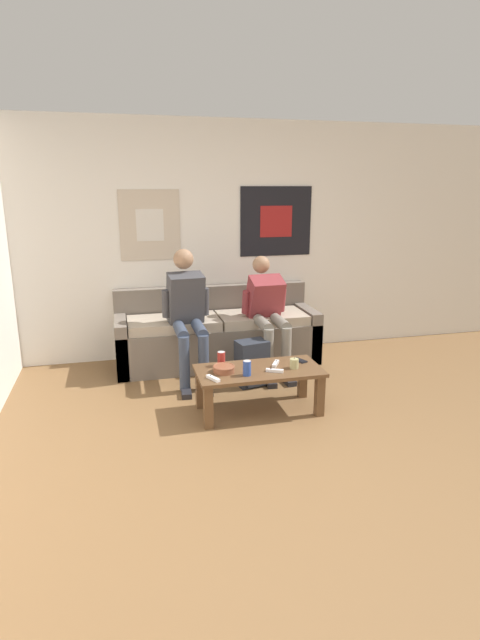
% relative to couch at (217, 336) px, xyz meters
% --- Properties ---
extents(ground_plane, '(18.00, 18.00, 0.00)m').
position_rel_couch_xyz_m(ground_plane, '(0.02, -2.17, -0.30)').
color(ground_plane, brown).
extents(wall_back, '(10.00, 0.07, 2.55)m').
position_rel_couch_xyz_m(wall_back, '(0.02, 0.36, 0.98)').
color(wall_back, white).
rests_on(wall_back, ground_plane).
extents(couch, '(2.14, 0.70, 0.80)m').
position_rel_couch_xyz_m(couch, '(0.00, 0.00, 0.00)').
color(couch, '#70665B').
rests_on(couch, ground_plane).
extents(coffee_table, '(1.05, 0.51, 0.38)m').
position_rel_couch_xyz_m(coffee_table, '(0.10, -1.30, 0.01)').
color(coffee_table, brown).
rests_on(coffee_table, ground_plane).
extents(person_seated_adult, '(0.47, 0.84, 1.27)m').
position_rel_couch_xyz_m(person_seated_adult, '(-0.37, -0.38, 0.40)').
color(person_seated_adult, '#384256').
rests_on(person_seated_adult, ground_plane).
extents(person_seated_teen, '(0.47, 0.88, 1.16)m').
position_rel_couch_xyz_m(person_seated_teen, '(0.46, -0.34, 0.35)').
color(person_seated_teen, gray).
rests_on(person_seated_teen, ground_plane).
extents(backpack, '(0.33, 0.28, 0.44)m').
position_rel_couch_xyz_m(backpack, '(0.20, -0.72, -0.09)').
color(backpack, '#282D38').
rests_on(backpack, ground_plane).
extents(ceramic_bowl, '(0.18, 0.18, 0.06)m').
position_rel_couch_xyz_m(ceramic_bowl, '(-0.20, -1.30, 0.12)').
color(ceramic_bowl, brown).
rests_on(ceramic_bowl, coffee_table).
extents(pillar_candle, '(0.07, 0.07, 0.09)m').
position_rel_couch_xyz_m(pillar_candle, '(0.39, -1.36, 0.13)').
color(pillar_candle, tan).
rests_on(pillar_candle, coffee_table).
extents(drink_can_blue, '(0.07, 0.07, 0.12)m').
position_rel_couch_xyz_m(drink_can_blue, '(-0.04, -1.42, 0.15)').
color(drink_can_blue, '#28479E').
rests_on(drink_can_blue, coffee_table).
extents(drink_can_red, '(0.07, 0.07, 0.12)m').
position_rel_couch_xyz_m(drink_can_red, '(-0.19, -1.15, 0.15)').
color(drink_can_red, maroon).
rests_on(drink_can_red, coffee_table).
extents(game_controller_near_left, '(0.10, 0.14, 0.03)m').
position_rel_couch_xyz_m(game_controller_near_left, '(0.26, -1.24, 0.10)').
color(game_controller_near_left, white).
rests_on(game_controller_near_left, coffee_table).
extents(game_controller_near_right, '(0.14, 0.09, 0.03)m').
position_rel_couch_xyz_m(game_controller_near_right, '(0.20, -1.40, 0.10)').
color(game_controller_near_right, white).
rests_on(game_controller_near_right, coffee_table).
extents(game_controller_far_center, '(0.09, 0.14, 0.03)m').
position_rel_couch_xyz_m(game_controller_far_center, '(-0.32, -1.45, 0.10)').
color(game_controller_far_center, white).
rests_on(game_controller_far_center, coffee_table).
extents(cell_phone, '(0.12, 0.15, 0.01)m').
position_rel_couch_xyz_m(cell_phone, '(0.50, -1.20, 0.09)').
color(cell_phone, black).
rests_on(cell_phone, coffee_table).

